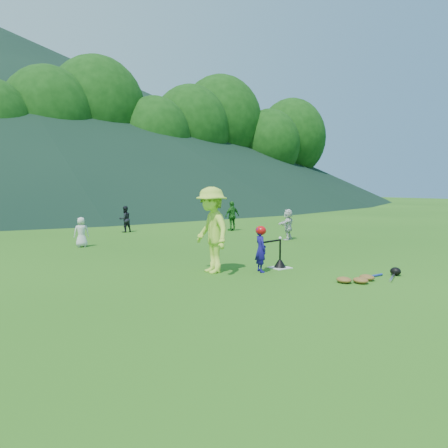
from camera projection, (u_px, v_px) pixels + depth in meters
name	position (u px, v px, depth m)	size (l,w,h in m)	color
ground	(280.00, 268.00, 10.68)	(120.00, 120.00, 0.00)	#255C15
home_plate	(280.00, 268.00, 10.67)	(0.45, 0.45, 0.02)	silver
baseball	(280.00, 238.00, 10.61)	(0.08, 0.08, 0.08)	white
batter_child	(261.00, 250.00, 10.15)	(0.38, 0.25, 1.05)	navy
adult_coach	(211.00, 230.00, 10.04)	(1.28, 0.74, 1.99)	#BDE543
fielder_a	(81.00, 232.00, 14.32)	(0.48, 0.31, 0.99)	silver
fielder_b	(125.00, 219.00, 18.88)	(0.55, 0.43, 1.14)	black
fielder_c	(232.00, 216.00, 19.54)	(0.78, 0.32, 1.32)	#1E661E
fielder_d	(288.00, 224.00, 16.23)	(1.07, 0.34, 1.15)	silver
batting_tee	(280.00, 263.00, 10.66)	(0.30, 0.30, 0.68)	black
batter_gear	(262.00, 231.00, 10.12)	(0.73, 0.26, 0.41)	red
equipment_pile	(368.00, 277.00, 9.27)	(1.80, 0.69, 0.19)	olive
outfield_fence	(45.00, 203.00, 33.95)	(70.07, 0.08, 1.33)	gray
tree_line	(30.00, 115.00, 38.26)	(70.04, 11.40, 14.82)	#382314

